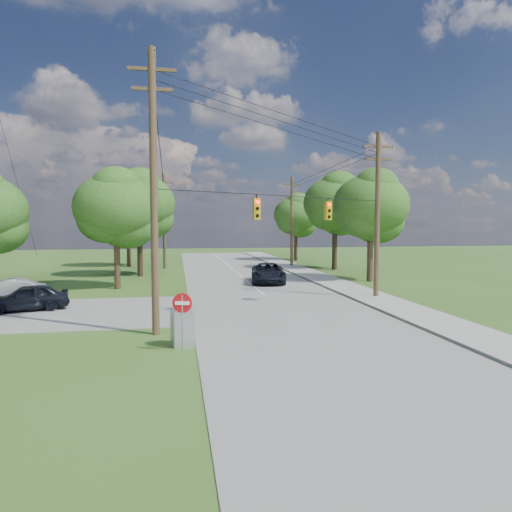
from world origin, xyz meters
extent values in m
plane|color=#37551C|center=(0.00, 0.00, 0.00)|extent=(140.00, 140.00, 0.00)
cube|color=gray|center=(2.00, 5.00, 0.01)|extent=(10.00, 100.00, 0.03)
cube|color=#A4A19A|center=(8.70, 5.00, 0.06)|extent=(2.60, 100.00, 0.12)
cylinder|color=#4D3928|center=(-4.60, 0.40, 6.00)|extent=(0.32, 0.32, 12.00)
cube|color=#4D3928|center=(-4.60, 0.40, 11.10)|extent=(2.00, 0.12, 0.14)
cube|color=#4D3928|center=(-4.60, 0.40, 10.30)|extent=(1.70, 0.12, 0.14)
cylinder|color=#4D3928|center=(8.90, 8.00, 5.25)|extent=(0.32, 0.32, 10.50)
cube|color=#4D3928|center=(8.90, 8.00, 9.60)|extent=(2.00, 0.12, 0.14)
cube|color=#4D3928|center=(8.90, 8.00, 8.80)|extent=(1.70, 0.12, 0.14)
cylinder|color=#4D3928|center=(8.90, 30.00, 5.00)|extent=(0.32, 0.32, 10.00)
cube|color=#4D3928|center=(8.90, 30.00, 9.10)|extent=(2.00, 0.12, 0.14)
cylinder|color=#4D3928|center=(-5.00, 30.00, 5.00)|extent=(0.32, 0.32, 10.00)
cube|color=#4D3928|center=(-5.00, 30.00, 9.10)|extent=(2.00, 0.12, 0.14)
cylinder|color=black|center=(2.15, 4.20, 10.35)|extent=(13.52, 7.63, 1.53)
cylinder|color=black|center=(2.15, 4.20, 9.95)|extent=(13.52, 7.63, 1.53)
cylinder|color=black|center=(2.15, 4.20, 9.55)|extent=(13.52, 7.63, 1.53)
cylinder|color=black|center=(8.90, 19.00, 9.35)|extent=(0.03, 22.00, 0.53)
cylinder|color=black|center=(-4.80, 15.20, 10.10)|extent=(0.43, 29.60, 2.03)
cylinder|color=black|center=(8.90, 19.00, 8.95)|extent=(0.03, 22.00, 0.53)
cylinder|color=black|center=(-4.80, 15.20, 9.70)|extent=(0.43, 29.60, 2.03)
cylinder|color=black|center=(2.15, 4.20, 6.20)|extent=(13.52, 7.63, 0.04)
cube|color=gold|center=(0.26, 3.02, 5.48)|extent=(0.32, 0.22, 1.05)
sphere|color=#FF0C05|center=(0.26, 2.88, 5.83)|extent=(0.17, 0.17, 0.17)
cube|color=gold|center=(0.26, 3.26, 5.48)|extent=(0.32, 0.22, 1.05)
sphere|color=#FF0C05|center=(0.26, 3.40, 5.83)|extent=(0.17, 0.17, 0.17)
cube|color=gold|center=(4.85, 5.60, 5.48)|extent=(0.32, 0.22, 1.05)
sphere|color=#FF0C05|center=(4.85, 5.46, 5.83)|extent=(0.17, 0.17, 0.17)
cube|color=gold|center=(4.85, 5.84, 5.48)|extent=(0.32, 0.22, 1.05)
sphere|color=#FF0C05|center=(4.85, 5.98, 5.83)|extent=(0.17, 0.17, 0.17)
cylinder|color=#3D2B1E|center=(-8.00, 15.00, 1.57)|extent=(0.45, 0.45, 3.15)
ellipsoid|color=#234815|center=(-8.00, 15.00, 5.94)|extent=(6.00, 6.00, 4.92)
cylinder|color=#3D2B1E|center=(-7.00, 23.00, 1.75)|extent=(0.50, 0.50, 3.50)
ellipsoid|color=#234815|center=(-7.00, 23.00, 6.60)|extent=(6.40, 6.40, 5.25)
cylinder|color=#3D2B1E|center=(-9.00, 33.00, 1.66)|extent=(0.48, 0.47, 3.32)
ellipsoid|color=#234815|center=(-9.00, 33.00, 6.27)|extent=(6.00, 6.00, 4.92)
cylinder|color=#3D2B1E|center=(12.00, 16.00, 1.66)|extent=(0.48, 0.48, 3.32)
ellipsoid|color=#234815|center=(12.00, 16.00, 6.27)|extent=(6.20, 6.20, 5.08)
cylinder|color=#3D2B1E|center=(12.50, 26.00, 1.84)|extent=(0.52, 0.52, 3.67)
ellipsoid|color=#234815|center=(12.50, 26.00, 6.93)|extent=(6.60, 6.60, 5.41)
cylinder|color=#3D2B1E|center=(11.50, 38.00, 1.57)|extent=(0.45, 0.45, 3.15)
ellipsoid|color=#234815|center=(11.50, 38.00, 5.94)|extent=(5.80, 5.80, 4.76)
imported|color=black|center=(-11.72, 6.92, 0.75)|extent=(4.52, 2.84, 1.43)
imported|color=silver|center=(-13.66, 9.30, 0.76)|extent=(4.64, 2.52, 1.45)
imported|color=black|center=(3.49, 16.29, 0.81)|extent=(3.43, 5.98, 1.57)
cube|color=#96999B|center=(-3.50, -1.74, 0.71)|extent=(0.92, 0.77, 1.43)
cylinder|color=#96999B|center=(-3.50, -2.65, 1.07)|extent=(0.06, 0.06, 2.14)
cylinder|color=#B00C13|center=(-3.50, -2.65, 1.85)|extent=(0.72, 0.22, 0.74)
cube|color=white|center=(-3.50, -2.68, 1.85)|extent=(0.52, 0.17, 0.13)
camera|label=1|loc=(-3.65, -19.32, 4.72)|focal=32.00mm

